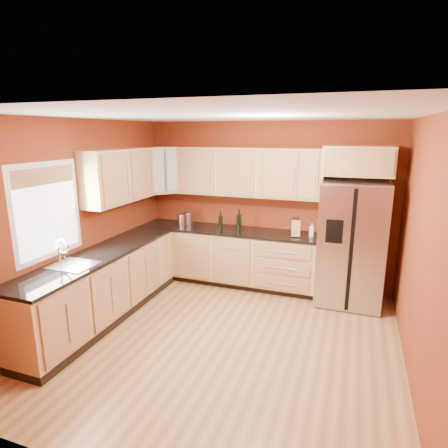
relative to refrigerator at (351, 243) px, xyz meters
The scene contains 23 objects.
floor 2.29m from the refrigerator, 129.72° to the right, with size 4.00×4.00×0.00m, color #96643A.
ceiling 2.72m from the refrigerator, 129.72° to the right, with size 4.00×4.00×0.00m, color silver.
wall_back 1.46m from the refrigerator, 164.48° to the left, with size 4.00×0.04×2.60m, color maroon.
wall_front 3.89m from the refrigerator, 110.43° to the right, with size 4.00×0.04×2.60m, color maroon.
wall_left 3.75m from the refrigerator, 154.12° to the right, with size 0.04×4.00×2.60m, color maroon.
wall_right 1.80m from the refrigerator, 68.20° to the right, with size 0.04×4.00×2.60m, color maroon.
base_cabinets_back 1.95m from the refrigerator, behind, with size 2.90×0.60×0.88m, color tan.
base_cabinets_left 3.49m from the refrigerator, 151.95° to the right, with size 0.60×2.80×0.88m, color tan.
countertop_back 1.90m from the refrigerator, behind, with size 2.90×0.62×0.04m, color black.
countertop_left 3.45m from the refrigerator, 151.87° to the right, with size 0.62×2.80×0.04m, color black.
upper_cabinets_back 1.87m from the refrigerator, behind, with size 2.30×0.33×0.75m, color tan.
upper_cabinets_left 3.44m from the refrigerator, 164.22° to the right, with size 0.33×1.35×0.75m, color tan.
corner_upper_cabinet 3.16m from the refrigerator, behind, with size 0.62×0.33×0.75m, color tan.
over_fridge_cabinet 1.16m from the refrigerator, 90.00° to the left, with size 0.92×0.60×0.40m, color tan.
refrigerator is the anchor object (origin of this frame).
window 4.01m from the refrigerator, 147.46° to the right, with size 0.03×0.90×1.00m, color white.
sink_faucet 3.71m from the refrigerator, 145.05° to the right, with size 0.50×0.42×0.30m, color white, non-canonical shape.
canister_left 2.60m from the refrigerator, behind, with size 0.13×0.13×0.21m, color silver.
canister_right 2.67m from the refrigerator, behind, with size 0.13×0.13×0.20m, color silver.
wine_bottle_a 1.99m from the refrigerator, behind, with size 0.07×0.07×0.30m, color black, non-canonical shape.
wine_bottle_b 1.72m from the refrigerator, behind, with size 0.07×0.07×0.33m, color black, non-canonical shape.
knife_block 0.81m from the refrigerator, behind, with size 0.12×0.11×0.24m, color tan.
soap_dispenser 0.59m from the refrigerator, behind, with size 0.07×0.07×0.20m, color white.
Camera 1 is at (1.35, -3.79, 2.43)m, focal length 30.00 mm.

